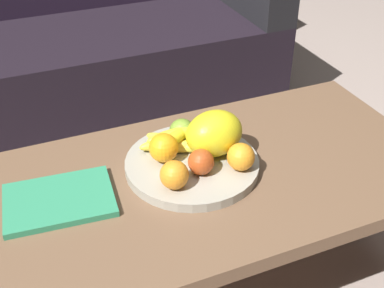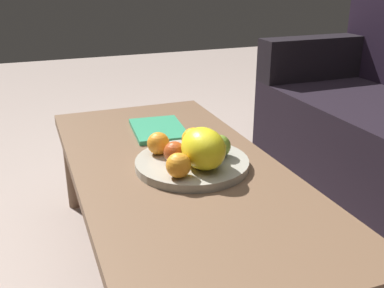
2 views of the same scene
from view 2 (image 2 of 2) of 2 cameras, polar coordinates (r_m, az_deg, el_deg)
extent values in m
plane|color=gray|center=(1.56, -1.69, -16.46)|extent=(8.00, 8.00, 0.00)
cube|color=brown|center=(1.36, -1.87, -3.62)|extent=(1.30, 0.60, 0.04)
cylinder|color=brown|center=(1.94, -15.13, -2.90)|extent=(0.05, 0.05, 0.36)
cylinder|color=brown|center=(2.05, -0.44, -0.82)|extent=(0.05, 0.05, 0.36)
cube|color=black|center=(2.54, 16.08, 10.55)|extent=(0.14, 0.70, 0.22)
cylinder|color=#A19D8E|center=(1.34, 0.00, -2.49)|extent=(0.34, 0.34, 0.03)
ellipsoid|color=yellow|center=(1.26, 1.45, -0.57)|extent=(0.16, 0.14, 0.12)
sphere|color=orange|center=(1.38, 0.19, 0.59)|extent=(0.07, 0.07, 0.07)
sphere|color=orange|center=(1.37, -4.30, 0.09)|extent=(0.07, 0.07, 0.07)
sphere|color=orange|center=(1.21, -1.74, -2.73)|extent=(0.07, 0.07, 0.07)
sphere|color=#AD431A|center=(1.30, -2.24, -1.05)|extent=(0.06, 0.06, 0.06)
sphere|color=olive|center=(1.34, 3.52, -0.26)|extent=(0.07, 0.07, 0.07)
ellipsoid|color=yellow|center=(1.39, 2.43, -0.31)|extent=(0.15, 0.04, 0.03)
ellipsoid|color=gold|center=(1.36, 1.68, -0.68)|extent=(0.15, 0.09, 0.03)
ellipsoid|color=yellow|center=(1.38, 2.42, -0.48)|extent=(0.12, 0.14, 0.03)
ellipsoid|color=yellow|center=(1.36, 2.11, 0.49)|extent=(0.15, 0.04, 0.03)
ellipsoid|color=gold|center=(1.35, 1.80, 0.38)|extent=(0.15, 0.10, 0.03)
cube|color=#2F8B60|center=(1.64, -4.30, 1.88)|extent=(0.27, 0.20, 0.02)
camera|label=1|loc=(1.64, -43.37, 24.04)|focal=47.22mm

